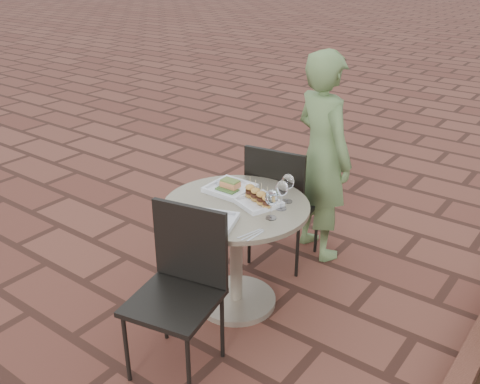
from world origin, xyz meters
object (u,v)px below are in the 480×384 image
Objects in this scene: chair_near at (182,277)px; plate_sliders at (258,199)px; chair_far at (280,197)px; diner at (322,157)px; plate_tuna at (212,221)px; cafe_table at (236,239)px; plate_salmon at (230,188)px.

chair_near is 0.70m from plate_sliders.
diner is at bearing -119.30° from chair_far.
plate_tuna is at bearing 113.06° from diner.
plate_tuna is (0.04, -0.28, 0.26)m from cafe_table.
diner reaches higher than cafe_table.
chair_near is at bearing -83.79° from plate_tuna.
plate_tuna is at bearing -100.11° from plate_sliders.
plate_tuna is (0.09, -0.85, 0.20)m from chair_far.
plate_tuna is (-0.03, 0.31, 0.20)m from chair_near.
plate_salmon is (-0.15, 0.13, 0.27)m from cafe_table.
cafe_table is at bearing 99.06° from plate_tuna.
plate_salmon is at bearing 115.15° from plate_tuna.
chair_far reaches higher than cafe_table.
plate_sliders is at bearing -11.93° from plate_salmon.
diner is 4.81× the size of plate_tuna.
plate_sliders is 0.93× the size of plate_tuna.
chair_far is at bearing 107.51° from plate_sliders.
chair_near is at bearing -72.48° from plate_salmon.
chair_near reaches higher than plate_tuna.
chair_far is at bearing 94.51° from diner.
diner is at bearing 91.60° from plate_sliders.
chair_near reaches higher than plate_salmon.
plate_tuna is (-0.04, -1.20, -0.03)m from diner.
plate_tuna reaches higher than cafe_table.
diner is (0.09, 0.92, 0.29)m from cafe_table.
plate_sliders reaches higher than cafe_table.
chair_far is at bearing 84.21° from chair_near.
cafe_table is at bearing -41.91° from plate_salmon.
plate_salmon is (-0.24, -0.79, -0.02)m from diner.
plate_salmon is at bearing 98.36° from diner.
chair_far is 3.47× the size of plate_salmon.
diner is 0.84m from plate_sliders.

